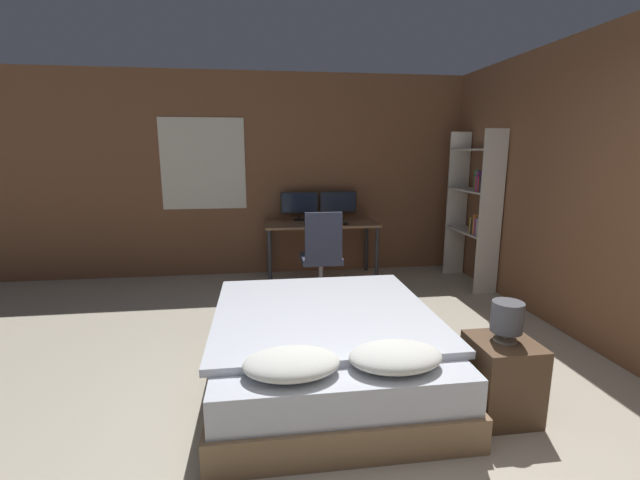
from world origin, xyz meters
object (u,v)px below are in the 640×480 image
at_px(monitor_right, 338,203).
at_px(nightstand, 501,378).
at_px(bedside_lamp, 507,318).
at_px(monitor_left, 299,204).
at_px(desk, 321,229).
at_px(bed, 326,347).
at_px(computer_mouse, 346,224).
at_px(keyboard, 324,225).
at_px(bookshelf, 477,203).
at_px(office_chair, 322,263).

bearing_deg(monitor_right, nightstand, -82.49).
distance_m(bedside_lamp, monitor_left, 3.58).
bearing_deg(desk, bed, -97.27).
bearing_deg(bedside_lamp, bed, 149.75).
xyz_separation_m(nightstand, computer_mouse, (-0.43, 2.97, 0.52)).
bearing_deg(desk, nightstand, -77.36).
bearing_deg(bedside_lamp, computer_mouse, 98.23).
distance_m(bed, bedside_lamp, 1.28).
distance_m(bed, computer_mouse, 2.50).
bearing_deg(desk, monitor_right, 40.56).
bearing_deg(nightstand, monitor_left, 106.02).
relative_size(keyboard, bookshelf, 0.20).
bearing_deg(bed, keyboard, 82.05).
height_order(computer_mouse, bookshelf, bookshelf).
height_order(monitor_right, computer_mouse, monitor_right).
distance_m(monitor_right, keyboard, 0.57).
bearing_deg(nightstand, bedside_lamp, 0.00).
bearing_deg(monitor_right, monitor_left, 180.00).
height_order(nightstand, monitor_left, monitor_left).
relative_size(bed, bedside_lamp, 7.63).
bearing_deg(office_chair, desk, 82.47).
xyz_separation_m(bedside_lamp, bookshelf, (1.14, 2.62, 0.38)).
relative_size(bed, monitor_left, 3.90).
bearing_deg(desk, monitor_left, 139.44).
distance_m(bedside_lamp, monitor_right, 3.47).
xyz_separation_m(bedside_lamp, desk, (-0.72, 3.20, -0.00)).
bearing_deg(nightstand, monitor_right, 97.51).
relative_size(bed, desk, 1.33).
bearing_deg(bed, monitor_left, 88.70).
height_order(desk, bookshelf, bookshelf).
xyz_separation_m(monitor_right, computer_mouse, (0.02, -0.45, -0.21)).
distance_m(bed, desk, 2.64).
relative_size(keyboard, office_chair, 0.39).
height_order(monitor_left, keyboard, monitor_left).
relative_size(bedside_lamp, monitor_left, 0.51).
bearing_deg(bedside_lamp, desk, 102.64).
bearing_deg(office_chair, bookshelf, 5.18).
bearing_deg(keyboard, bed, -97.95).
height_order(monitor_right, bookshelf, bookshelf).
xyz_separation_m(bedside_lamp, monitor_left, (-0.98, 3.42, 0.31)).
bearing_deg(nightstand, bed, 149.75).
bearing_deg(nightstand, bookshelf, 66.45).
xyz_separation_m(keyboard, office_chair, (-0.10, -0.53, -0.36)).
distance_m(nightstand, keyboard, 3.10).
xyz_separation_m(bed, keyboard, (0.33, 2.36, 0.51)).
relative_size(bed, office_chair, 1.92).
bearing_deg(computer_mouse, bed, -104.64).
distance_m(desk, bookshelf, 1.98).
height_order(bed, bookshelf, bookshelf).
xyz_separation_m(monitor_left, computer_mouse, (0.55, -0.45, -0.21)).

